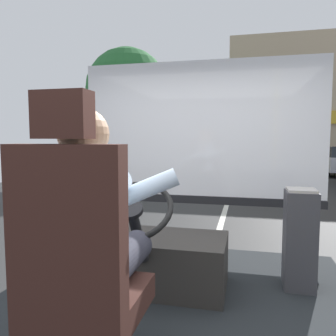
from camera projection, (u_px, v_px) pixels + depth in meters
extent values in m
cube|color=#2D2D2D|center=(230.00, 194.00, 10.58)|extent=(18.00, 44.00, 0.05)
cube|color=silver|center=(230.00, 193.00, 10.57)|extent=(0.12, 39.60, 0.00)
cube|color=black|center=(161.00, 336.00, 1.99)|extent=(2.60, 3.20, 0.06)
cube|color=#381E19|center=(90.00, 302.00, 1.51)|extent=(0.48, 0.48, 0.12)
cube|color=#381E19|center=(66.00, 229.00, 1.29)|extent=(0.48, 0.10, 0.66)
cube|color=#381E19|center=(63.00, 115.00, 1.25)|extent=(0.22, 0.10, 0.18)
cylinder|color=#282833|center=(122.00, 260.00, 1.63)|extent=(0.17, 0.50, 0.17)
cylinder|color=#282833|center=(87.00, 257.00, 1.67)|extent=(0.17, 0.50, 0.17)
cylinder|color=silver|center=(85.00, 226.00, 1.45)|extent=(0.37, 0.37, 0.60)
cube|color=maroon|center=(104.00, 201.00, 1.63)|extent=(0.06, 0.01, 0.37)
sphere|color=#A37A5B|center=(83.00, 134.00, 1.41)|extent=(0.22, 0.22, 0.22)
cylinder|color=silver|center=(127.00, 196.00, 1.65)|extent=(0.53, 0.24, 0.28)
cylinder|color=silver|center=(87.00, 195.00, 1.69)|extent=(0.53, 0.24, 0.28)
cube|color=#282623|center=(155.00, 261.00, 2.59)|extent=(1.10, 0.56, 0.40)
cylinder|color=black|center=(138.00, 236.00, 2.17)|extent=(0.07, 0.31, 0.43)
torus|color=black|center=(131.00, 210.00, 2.03)|extent=(0.52, 0.46, 0.31)
cylinder|color=black|center=(131.00, 210.00, 2.03)|extent=(0.15, 0.14, 0.10)
cube|color=#333338|center=(300.00, 240.00, 2.55)|extent=(0.23, 0.25, 0.75)
cube|color=#9E9993|center=(301.00, 190.00, 2.51)|extent=(0.21, 0.22, 0.02)
cube|color=silver|center=(200.00, 129.00, 3.45)|extent=(2.50, 0.01, 1.40)
cube|color=black|center=(199.00, 199.00, 3.51)|extent=(2.50, 0.08, 0.08)
cylinder|color=#4C3828|center=(128.00, 148.00, 14.05)|extent=(0.30, 0.30, 2.68)
sphere|color=#24602D|center=(127.00, 89.00, 13.83)|extent=(3.39, 3.39, 3.39)
cylinder|color=black|center=(317.00, 167.00, 17.35)|extent=(0.14, 0.52, 0.52)
cylinder|color=black|center=(327.00, 171.00, 15.03)|extent=(0.14, 0.52, 0.52)
cube|color=black|center=(324.00, 157.00, 20.71)|extent=(1.92, 4.22, 0.65)
cube|color=#282D33|center=(325.00, 148.00, 20.41)|extent=(1.57, 2.32, 0.50)
cylinder|color=black|center=(334.00, 161.00, 21.80)|extent=(0.14, 0.53, 0.53)
cylinder|color=black|center=(304.00, 161.00, 22.22)|extent=(0.14, 0.53, 0.53)
cylinder|color=black|center=(312.00, 163.00, 19.68)|extent=(0.14, 0.53, 0.53)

